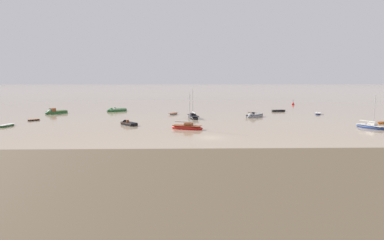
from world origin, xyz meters
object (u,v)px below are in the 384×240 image
at_px(rowboat_moored_5, 34,120).
at_px(channel_buoy, 293,104).
at_px(sailboat_moored_0, 371,127).
at_px(rowboat_moored_4, 383,123).
at_px(motorboat_moored_2, 114,111).
at_px(motorboat_moored_0, 54,113).
at_px(sailboat_moored_2, 193,117).
at_px(sailboat_moored_1, 187,127).
at_px(rowboat_moored_3, 318,114).
at_px(rowboat_moored_6, 7,126).
at_px(rowboat_moored_2, 252,113).
at_px(motorboat_moored_1, 127,124).
at_px(rowboat_moored_1, 278,111).
at_px(motorboat_moored_3, 253,116).
at_px(rowboat_moored_0, 173,114).

height_order(rowboat_moored_5, channel_buoy, channel_buoy).
distance_m(sailboat_moored_0, rowboat_moored_4, 9.74).
bearing_deg(motorboat_moored_2, rowboat_moored_5, 14.53).
relative_size(motorboat_moored_0, motorboat_moored_2, 0.97).
distance_m(motorboat_moored_0, sailboat_moored_2, 41.99).
relative_size(sailboat_moored_1, rowboat_moored_3, 1.72).
xyz_separation_m(rowboat_moored_6, channel_buoy, (80.08, 53.19, 0.29)).
relative_size(rowboat_moored_2, rowboat_moored_4, 0.83).
bearing_deg(rowboat_moored_4, channel_buoy, -113.56).
height_order(motorboat_moored_0, motorboat_moored_1, motorboat_moored_0).
xyz_separation_m(sailboat_moored_0, rowboat_moored_5, (-76.23, 14.12, -0.19)).
bearing_deg(rowboat_moored_1, motorboat_moored_1, -155.90).
bearing_deg(rowboat_moored_2, rowboat_moored_6, -103.45).
bearing_deg(motorboat_moored_3, rowboat_moored_4, 106.42).
distance_m(motorboat_moored_0, sailboat_moored_0, 82.58).
relative_size(motorboat_moored_0, sailboat_moored_2, 0.77).
distance_m(rowboat_moored_3, rowboat_moored_5, 76.45).
bearing_deg(rowboat_moored_6, rowboat_moored_2, 128.84).
bearing_deg(motorboat_moored_1, sailboat_moored_1, -155.66).
distance_m(rowboat_moored_0, motorboat_moored_0, 35.05).
height_order(rowboat_moored_3, channel_buoy, channel_buoy).
xyz_separation_m(rowboat_moored_3, channel_buoy, (3.06, 31.50, 0.28)).
xyz_separation_m(motorboat_moored_3, channel_buoy, (23.21, 38.09, 0.17)).
height_order(sailboat_moored_1, channel_buoy, sailboat_moored_1).
bearing_deg(motorboat_moored_3, rowboat_moored_5, -43.75).
height_order(sailboat_moored_0, rowboat_moored_3, sailboat_moored_0).
distance_m(rowboat_moored_0, sailboat_moored_1, 27.20).
height_order(rowboat_moored_0, rowboat_moored_6, rowboat_moored_6).
bearing_deg(rowboat_moored_6, rowboat_moored_1, 130.06).
distance_m(rowboat_moored_3, rowboat_moored_6, 80.02).
height_order(motorboat_moored_0, sailboat_moored_1, sailboat_moored_1).
bearing_deg(motorboat_moored_3, sailboat_moored_1, -1.43).
relative_size(motorboat_moored_3, sailboat_moored_2, 0.77).
relative_size(motorboat_moored_2, sailboat_moored_2, 0.79).
height_order(sailboat_moored_0, rowboat_moored_1, sailboat_moored_0).
height_order(sailboat_moored_0, channel_buoy, sailboat_moored_0).
bearing_deg(rowboat_moored_2, rowboat_moored_5, -111.68).
bearing_deg(sailboat_moored_0, rowboat_moored_5, -127.16).
bearing_deg(rowboat_moored_4, rowboat_moored_0, -50.64).
relative_size(motorboat_moored_0, rowboat_moored_1, 1.31).
bearing_deg(sailboat_moored_2, motorboat_moored_1, 117.44).
relative_size(rowboat_moored_0, motorboat_moored_3, 0.64).
relative_size(rowboat_moored_1, sailboat_moored_1, 0.61).
distance_m(rowboat_moored_0, rowboat_moored_3, 41.50).
relative_size(motorboat_moored_3, rowboat_moored_2, 1.94).
distance_m(sailboat_moored_1, motorboat_moored_3, 26.38).
xyz_separation_m(motorboat_moored_0, sailboat_moored_1, (38.59, -29.46, -0.04)).
bearing_deg(motorboat_moored_1, sailboat_moored_2, -92.90).
xyz_separation_m(motorboat_moored_2, rowboat_moored_5, (-15.46, -21.24, -0.17)).
bearing_deg(motorboat_moored_3, rowboat_moored_0, -68.41).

